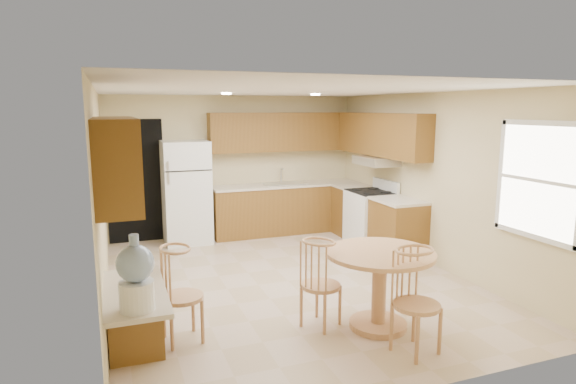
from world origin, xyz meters
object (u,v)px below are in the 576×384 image
object	(u,v)px
refrigerator	(186,192)
chair_table_b	(423,295)
chair_desk	(183,288)
water_crock	(136,276)
dining_table	(379,278)
chair_table_a	(325,277)
stove	(371,217)

from	to	relation	value
refrigerator	chair_table_b	distance (m)	4.91
chair_desk	water_crock	distance (m)	1.05
dining_table	chair_table_a	world-z (taller)	chair_table_a
stove	chair_table_a	distance (m)	3.35
refrigerator	chair_table_b	size ratio (longest dim) A/B	1.76
refrigerator	chair_table_b	xyz separation A→B (m)	(1.41, -4.69, -0.27)
chair_desk	water_crock	bearing A→B (deg)	-36.53
refrigerator	water_crock	distance (m)	4.64
refrigerator	chair_table_a	distance (m)	3.95
stove	chair_table_a	xyz separation A→B (m)	(-2.06, -2.64, 0.10)
water_crock	chair_table_a	bearing A→B (deg)	19.59
stove	chair_desk	distance (m)	4.27
refrigerator	chair_table_b	world-z (taller)	refrigerator
stove	water_crock	xyz separation A→B (m)	(-3.92, -3.30, 0.57)
chair_table_a	chair_table_b	world-z (taller)	chair_table_b
refrigerator	chair_desk	world-z (taller)	refrigerator
stove	chair_table_a	bearing A→B (deg)	-128.03
dining_table	chair_desk	size ratio (longest dim) A/B	1.18
stove	dining_table	xyz separation A→B (m)	(-1.51, -2.80, 0.07)
refrigerator	chair_table_a	world-z (taller)	refrigerator
chair_table_a	chair_table_b	xyz separation A→B (m)	(0.60, -0.84, 0.03)
refrigerator	water_crock	bearing A→B (deg)	-103.08
chair_table_a	chair_desk	world-z (taller)	chair_desk
chair_table_a	chair_desk	size ratio (longest dim) A/B	0.98
stove	chair_table_a	size ratio (longest dim) A/B	1.17
dining_table	chair_table_a	xyz separation A→B (m)	(-0.55, 0.16, 0.02)
stove	chair_desk	size ratio (longest dim) A/B	1.15
chair_desk	water_crock	world-z (taller)	water_crock
refrigerator	chair_desk	distance (m)	3.75
refrigerator	stove	size ratio (longest dim) A/B	1.60
chair_table_b	dining_table	bearing A→B (deg)	-99.58
chair_table_b	chair_table_a	bearing A→B (deg)	-68.18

